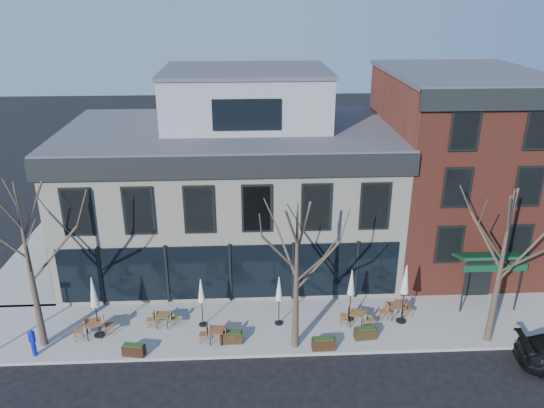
{
  "coord_description": "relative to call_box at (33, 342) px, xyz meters",
  "views": [
    {
      "loc": [
        0.93,
        -23.86,
        15.27
      ],
      "look_at": [
        2.25,
        2.0,
        4.78
      ],
      "focal_mm": 35.0,
      "sensor_mm": 36.0,
      "label": 1
    }
  ],
  "objects": [
    {
      "name": "cafe_set_4",
      "position": [
        14.76,
        1.52,
        -0.26
      ],
      "size": [
        1.71,
        0.98,
        0.88
      ],
      "color": "brown",
      "rests_on": "sidewalk_front"
    },
    {
      "name": "planter_0",
      "position": [
        4.41,
        -0.2,
        -0.44
      ],
      "size": [
        1.04,
        0.56,
        0.55
      ],
      "color": "black",
      "rests_on": "sidewalk_front"
    },
    {
      "name": "umbrella_3",
      "position": [
        14.5,
        2.06,
        1.23
      ],
      "size": [
        0.44,
        0.44,
        2.76
      ],
      "color": "black",
      "rests_on": "sidewalk_front"
    },
    {
      "name": "cafe_set_1",
      "position": [
        5.4,
        1.93,
        -0.3
      ],
      "size": [
        1.54,
        0.63,
        0.81
      ],
      "color": "brown",
      "rests_on": "sidewalk_front"
    },
    {
      "name": "tree_mid",
      "position": [
        11.64,
        0.1,
        2.93
      ],
      "size": [
        3.5,
        3.55,
        7.04
      ],
      "color": "#382B21",
      "rests_on": "sidewalk_front"
    },
    {
      "name": "call_box",
      "position": [
        0.0,
        0.0,
        0.0
      ],
      "size": [
        0.27,
        0.27,
        1.35
      ],
      "color": "#0D1EB3",
      "rests_on": "sidewalk_front"
    },
    {
      "name": "cafe_set_5",
      "position": [
        16.79,
        2.08,
        -0.25
      ],
      "size": [
        1.75,
        0.78,
        0.9
      ],
      "color": "brown",
      "rests_on": "sidewalk_front"
    },
    {
      "name": "corner_building",
      "position": [
        8.71,
        9.07,
        3.86
      ],
      "size": [
        18.39,
        10.39,
        11.1
      ],
      "color": "beige",
      "rests_on": "ground"
    },
    {
      "name": "red_brick_building",
      "position": [
        21.63,
        8.98,
        4.77
      ],
      "size": [
        8.2,
        11.78,
        11.18
      ],
      "color": "maroon",
      "rests_on": "ground"
    },
    {
      "name": "ground",
      "position": [
        8.63,
        4.0,
        -0.86
      ],
      "size": [
        120.0,
        120.0,
        0.0
      ],
      "primitive_type": "plane",
      "color": "black",
      "rests_on": "ground"
    },
    {
      "name": "sidewalk_front",
      "position": [
        11.88,
        1.85,
        -0.79
      ],
      "size": [
        33.5,
        4.7,
        0.15
      ],
      "primitive_type": "cube",
      "color": "gray",
      "rests_on": "ground"
    },
    {
      "name": "umbrella_4",
      "position": [
        17.01,
        1.73,
        1.49
      ],
      "size": [
        0.5,
        0.5,
        3.12
      ],
      "color": "black",
      "rests_on": "sidewalk_front"
    },
    {
      "name": "cafe_set_2",
      "position": [
        8.05,
        0.54,
        -0.27
      ],
      "size": [
        1.67,
        0.72,
        0.86
      ],
      "color": "brown",
      "rests_on": "sidewalk_front"
    },
    {
      "name": "planter_1",
      "position": [
        8.71,
        0.5,
        -0.43
      ],
      "size": [
        1.04,
        0.42,
        0.58
      ],
      "color": "#322010",
      "rests_on": "sidewalk_front"
    },
    {
      "name": "planter_3",
      "position": [
        14.96,
        0.5,
        -0.43
      ],
      "size": [
        1.06,
        0.52,
        0.57
      ],
      "color": "#312310",
      "rests_on": "sidewalk_front"
    },
    {
      "name": "umbrella_0",
      "position": [
        2.5,
        1.33,
        1.48
      ],
      "size": [
        0.5,
        0.5,
        3.11
      ],
      "color": "black",
      "rests_on": "sidewalk_front"
    },
    {
      "name": "umbrella_2",
      "position": [
        11.0,
        1.87,
        1.12
      ],
      "size": [
        0.41,
        0.41,
        2.59
      ],
      "color": "black",
      "rests_on": "sidewalk_front"
    },
    {
      "name": "umbrella_1",
      "position": [
        7.31,
        1.93,
        1.08
      ],
      "size": [
        0.41,
        0.41,
        2.54
      ],
      "color": "black",
      "rests_on": "sidewalk_front"
    },
    {
      "name": "planter_2",
      "position": [
        12.89,
        -0.2,
        -0.42
      ],
      "size": [
        1.05,
        0.43,
        0.59
      ],
      "color": "#321E10",
      "rests_on": "sidewalk_front"
    },
    {
      "name": "tree_right",
      "position": [
        20.65,
        0.1,
        3.16
      ],
      "size": [
        3.72,
        3.77,
        7.48
      ],
      "color": "#382B21",
      "rests_on": "sidewalk_front"
    },
    {
      "name": "tree_corner",
      "position": [
        0.15,
        0.8,
        3.38
      ],
      "size": [
        3.93,
        3.98,
        7.92
      ],
      "color": "#382B21",
      "rests_on": "sidewalk_front"
    },
    {
      "name": "cafe_set_0",
      "position": [
        2.29,
        1.26,
        -0.22
      ],
      "size": [
        1.89,
        0.95,
        0.97
      ],
      "color": "brown",
      "rests_on": "sidewalk_front"
    },
    {
      "name": "sidewalk_side",
      "position": [
        -2.62,
        10.0,
        -0.79
      ],
      "size": [
        4.5,
        12.0,
        0.15
      ],
      "primitive_type": "cube",
      "color": "gray",
      "rests_on": "ground"
    }
  ]
}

